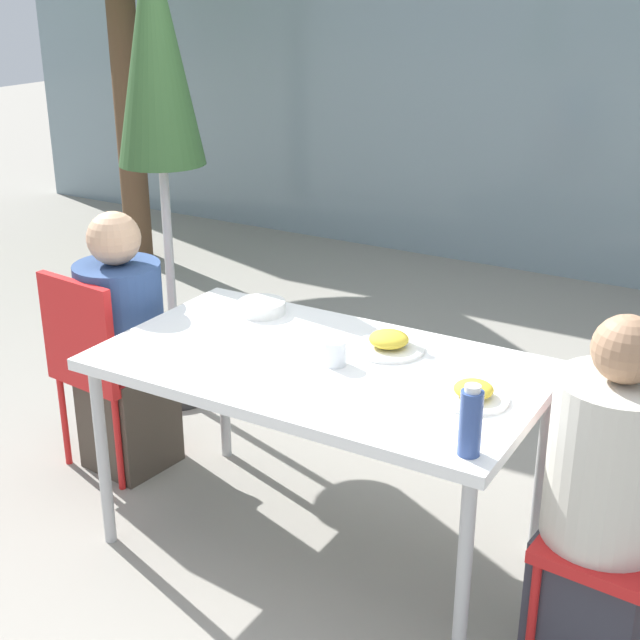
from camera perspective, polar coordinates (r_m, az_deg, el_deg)
ground_plane at (r=3.42m, az=-0.00°, el=-14.24°), size 24.00×24.00×0.00m
building_facade at (r=6.21m, az=17.98°, el=15.95°), size 10.00×0.20×3.00m
dining_table at (r=3.06m, az=-0.00°, el=-3.59°), size 1.51×0.86×0.75m
chair_left at (r=3.76m, az=-13.85°, el=-2.31°), size 0.44×0.44×0.88m
person_left at (r=3.77m, az=-12.45°, el=-2.00°), size 0.35×0.35×1.12m
chair_right at (r=2.83m, az=19.19°, el=-11.44°), size 0.43×0.43×0.88m
person_right at (r=2.76m, az=17.73°, el=-11.66°), size 0.36×0.36×1.15m
closed_umbrella at (r=4.11m, az=-10.43°, el=15.85°), size 0.40×0.40×2.21m
plate_0 at (r=2.80m, az=9.79°, el=-4.66°), size 0.22×0.22×0.06m
plate_1 at (r=3.12m, az=4.42°, el=-1.49°), size 0.25×0.25×0.07m
bottle at (r=2.47m, az=9.61°, el=-6.44°), size 0.06×0.06×0.21m
drinking_cup at (r=2.99m, az=0.90°, el=-2.13°), size 0.08×0.08×0.09m
salad_bowl at (r=3.46m, az=-3.75°, el=0.83°), size 0.18×0.18×0.05m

